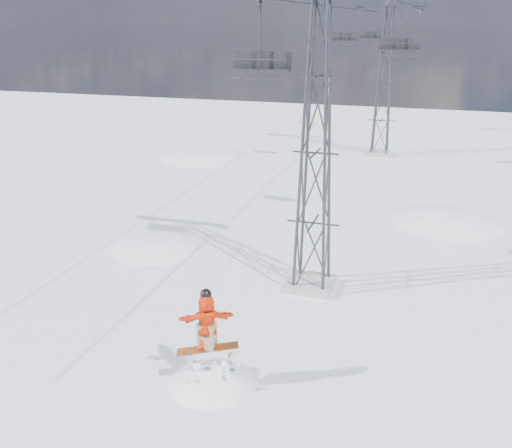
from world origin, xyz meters
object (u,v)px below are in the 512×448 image
object	(u,v)px
lift_tower_near	(316,154)
lift_chair_near	(261,63)
snowboarder_jump	(214,428)
lift_tower_far	(384,85)

from	to	relation	value
lift_tower_near	lift_chair_near	world-z (taller)	lift_tower_near
lift_tower_near	snowboarder_jump	world-z (taller)	lift_tower_near
lift_tower_far	lift_chair_near	size ratio (longest dim) A/B	4.14
snowboarder_jump	lift_chair_near	distance (m)	12.64
lift_tower_near	snowboarder_jump	size ratio (longest dim) A/B	1.60
lift_tower_far	snowboarder_jump	distance (m)	32.96
snowboarder_jump	lift_chair_near	size ratio (longest dim) A/B	2.59
lift_tower_far	lift_chair_near	xyz separation A→B (m)	(-2.20, -24.81, 3.17)
snowboarder_jump	lift_chair_near	bearing A→B (deg)	96.34
lift_tower_near	lift_tower_far	world-z (taller)	same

